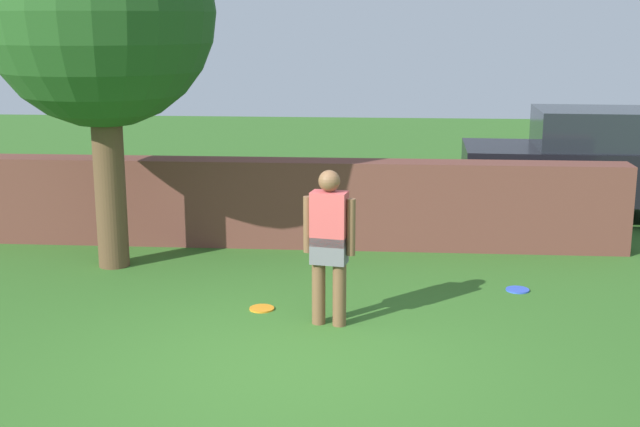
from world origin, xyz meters
name	(u,v)px	position (x,y,z in m)	size (l,w,h in m)	color
ground_plane	(288,365)	(0.00, 0.00, 0.00)	(40.00, 40.00, 0.00)	#336623
brick_wall	(215,202)	(-1.50, 4.17, 0.60)	(11.27, 0.50, 1.20)	brown
tree	(100,15)	(-2.58, 2.99, 3.13)	(2.78, 2.78, 4.56)	brown
person	(329,240)	(0.30, 1.08, 0.90)	(0.53, 0.28, 1.62)	brown
car	(599,164)	(4.23, 6.27, 0.86)	(4.26, 2.05, 1.72)	black
frisbee_orange	(262,309)	(-0.46, 1.48, 0.01)	(0.27, 0.27, 0.02)	orange
frisbee_blue	(518,290)	(2.42, 2.35, 0.01)	(0.27, 0.27, 0.02)	blue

